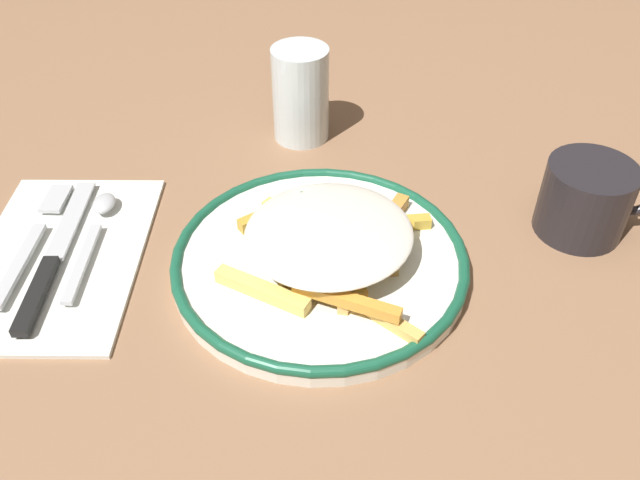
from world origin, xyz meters
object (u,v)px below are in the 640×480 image
Objects in this scene: knife at (51,263)px; coffee_mug at (586,199)px; water_glass at (301,94)px; plate at (320,260)px; fork at (33,240)px; spoon at (96,225)px; fries_heap at (329,241)px; napkin at (59,255)px.

knife is 0.50m from coffee_mug.
coffee_mug is (0.29, -0.16, -0.02)m from water_glass.
fork is (-0.27, 0.01, 0.00)m from plate.
fork is 0.53m from coffee_mug.
fries_heap is at bearing -9.22° from spoon.
fork reaches higher than napkin.
fries_heap is at bearing -9.80° from plate.
fries_heap reaches higher than plate.
fork is 0.32m from water_glass.
coffee_mug is (0.50, 0.07, 0.03)m from napkin.
fork is 1.62× the size of water_glass.
plate is 0.23m from water_glass.
fork is at bearing 156.59° from napkin.
plate is 1.54× the size of fork.
fries_heap is at bearing -163.43° from coffee_mug.
fork is 0.84× the size of knife.
fries_heap is 1.31× the size of spoon.
fork is at bearing -138.22° from water_glass.
fork is at bearing 177.30° from plate.
plate is at bearing -81.39° from water_glass.
knife is at bearing -176.20° from fries_heap.
fork is at bearing -173.70° from coffee_mug.
plate is 0.22m from spoon.
coffee_mug is at bearing 10.19° from knife.
knife is (0.00, -0.02, 0.01)m from napkin.
knife is (-0.25, -0.02, -0.02)m from fries_heap.
fork is 0.04m from knife.
knife is at bearing -175.74° from plate.
spoon is at bearing -134.08° from water_glass.
napkin is 0.03m from fork.
fries_heap reaches higher than napkin.
water_glass reaches higher than fork.
coffee_mug is (0.25, 0.07, 0.03)m from plate.
water_glass is at bearing 151.37° from coffee_mug.
fries_heap reaches higher than spoon.
water_glass reaches higher than coffee_mug.
plate is at bearing 170.20° from fries_heap.
plate is 1.14× the size of napkin.
water_glass is 0.33m from coffee_mug.
plate is 1.29× the size of knife.
coffee_mug is (0.52, 0.06, 0.03)m from fork.
fries_heap is 1.83× the size of coffee_mug.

